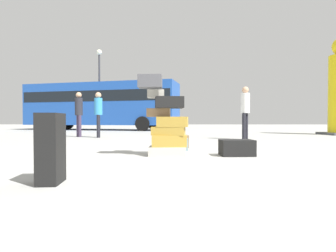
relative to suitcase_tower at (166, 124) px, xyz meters
name	(u,v)px	position (x,y,z in m)	size (l,w,h in m)	color
ground_plane	(189,156)	(0.42, -0.07, -0.58)	(80.00, 80.00, 0.00)	#9E9E99
suitcase_tower	(166,124)	(0.00, 0.00, 0.00)	(0.91, 0.57, 1.45)	beige
suitcase_black_foreground_near	(51,148)	(-1.14, -2.19, -0.22)	(0.21, 0.34, 0.72)	black
suitcase_black_white_trunk	(237,148)	(1.29, -0.01, -0.43)	(0.59, 0.39, 0.29)	black
suitcase_brown_right_side	(174,141)	(0.15, 1.41, -0.43)	(0.69, 0.32, 0.30)	olive
suitcase_slate_behind_tower	(171,144)	(0.10, 0.86, -0.44)	(0.66, 0.39, 0.27)	gray
person_bearded_onlooker	(98,110)	(-2.66, 5.20, 0.45)	(0.30, 0.33, 1.71)	black
person_tourist_with_camera	(245,108)	(2.60, 4.16, 0.49)	(0.30, 0.30, 1.79)	black
person_passerby_in_red	(79,110)	(-3.54, 5.62, 0.47)	(0.30, 0.30, 1.76)	#3F334C
parked_bus	(101,103)	(-4.72, 13.53, 1.26)	(10.87, 4.80, 3.15)	#1E4CA5
lamp_post	(99,77)	(-4.75, 13.21, 3.03)	(0.36, 0.36, 5.44)	#333338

